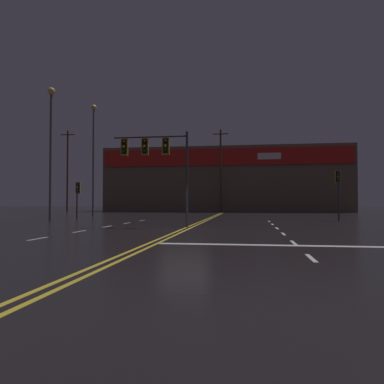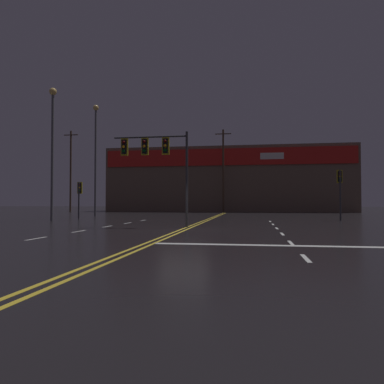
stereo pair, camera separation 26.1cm
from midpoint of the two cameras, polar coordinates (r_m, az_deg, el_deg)
name	(u,v)px [view 2 (the right image)]	position (r m, az deg, el deg)	size (l,w,h in m)	color
ground_plane	(183,230)	(19.09, -0.96, -5.78)	(200.00, 200.00, 0.00)	black
road_markings	(197,232)	(17.82, 1.16, -6.07)	(14.19, 60.00, 0.01)	gold
traffic_signal_median	(155,153)	(21.52, -5.37, 5.95)	(4.34, 0.36, 5.39)	#38383D
traffic_signal_corner_northwest	(79,192)	(32.96, -16.56, 0.03)	(0.42, 0.36, 3.12)	#38383D
traffic_signal_corner_northeast	(340,183)	(30.73, 21.83, 1.24)	(0.42, 0.36, 3.87)	#38383D
streetlight_near_right	(52,136)	(30.45, -20.26, 7.95)	(0.56, 0.56, 10.09)	#59595E
streetlight_median_approach	(96,147)	(39.27, -14.30, 6.71)	(0.56, 0.56, 11.26)	#59595E
building_backdrop	(229,181)	(57.82, 5.75, 1.75)	(35.80, 10.23, 9.43)	brown
utility_pole_row	(223,169)	(51.75, 4.84, 3.53)	(48.01, 0.26, 11.92)	#4C3828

